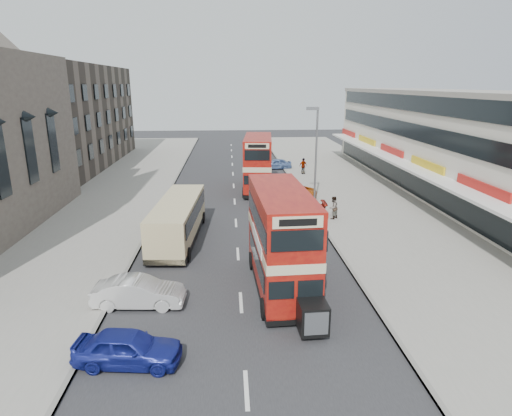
# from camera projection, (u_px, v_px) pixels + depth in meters

# --- Properties ---
(ground) EXTENTS (160.00, 160.00, 0.00)m
(ground) POSITION_uv_depth(u_px,v_px,m) (242.00, 325.00, 18.23)
(ground) COLOR #28282B
(ground) RESTS_ON ground
(road_surface) EXTENTS (12.00, 90.00, 0.01)m
(road_surface) POSITION_uv_depth(u_px,v_px,m) (235.00, 202.00, 37.40)
(road_surface) COLOR #28282B
(road_surface) RESTS_ON ground
(pavement_right) EXTENTS (12.00, 90.00, 0.15)m
(pavement_right) POSITION_uv_depth(u_px,v_px,m) (370.00, 198.00, 38.12)
(pavement_right) COLOR gray
(pavement_right) RESTS_ON ground
(pavement_left) EXTENTS (12.00, 90.00, 0.15)m
(pavement_left) POSITION_uv_depth(u_px,v_px,m) (94.00, 203.00, 36.65)
(pavement_left) COLOR gray
(pavement_left) RESTS_ON ground
(kerb_left) EXTENTS (0.20, 90.00, 0.16)m
(kerb_left) POSITION_uv_depth(u_px,v_px,m) (164.00, 202.00, 37.01)
(kerb_left) COLOR gray
(kerb_left) RESTS_ON ground
(kerb_right) EXTENTS (0.20, 90.00, 0.16)m
(kerb_right) POSITION_uv_depth(u_px,v_px,m) (304.00, 200.00, 37.76)
(kerb_right) COLOR gray
(kerb_right) RESTS_ON ground
(brick_terrace) EXTENTS (14.00, 28.00, 12.00)m
(brick_terrace) POSITION_uv_depth(u_px,v_px,m) (48.00, 117.00, 51.64)
(brick_terrace) COLOR #66594C
(brick_terrace) RESTS_ON ground
(commercial_row) EXTENTS (9.90, 46.20, 9.30)m
(commercial_row) POSITION_uv_depth(u_px,v_px,m) (452.00, 143.00, 39.25)
(commercial_row) COLOR beige
(commercial_row) RESTS_ON ground
(street_lamp) EXTENTS (1.00, 0.20, 8.12)m
(street_lamp) POSITION_uv_depth(u_px,v_px,m) (315.00, 149.00, 34.56)
(street_lamp) COLOR slate
(street_lamp) RESTS_ON ground
(bus_main) EXTENTS (2.79, 8.90, 4.88)m
(bus_main) POSITION_uv_depth(u_px,v_px,m) (281.00, 240.00, 20.86)
(bus_main) COLOR black
(bus_main) RESTS_ON ground
(bus_second) EXTENTS (3.17, 9.20, 4.97)m
(bus_second) POSITION_uv_depth(u_px,v_px,m) (258.00, 163.00, 40.62)
(bus_second) COLOR black
(bus_second) RESTS_ON ground
(coach) EXTENTS (2.97, 9.45, 2.47)m
(coach) POSITION_uv_depth(u_px,v_px,m) (178.00, 219.00, 27.83)
(coach) COLOR black
(coach) RESTS_ON ground
(car_left_near) EXTENTS (4.04, 1.99, 1.33)m
(car_left_near) POSITION_uv_depth(u_px,v_px,m) (128.00, 348.00, 15.57)
(car_left_near) COLOR navy
(car_left_near) RESTS_ON ground
(car_left_front) EXTENTS (4.23, 1.68, 1.37)m
(car_left_front) POSITION_uv_depth(u_px,v_px,m) (139.00, 292.00, 19.67)
(car_left_front) COLOR silver
(car_left_front) RESTS_ON ground
(car_right_a) EXTENTS (4.43, 1.93, 1.27)m
(car_right_a) POSITION_uv_depth(u_px,v_px,m) (297.00, 210.00, 32.78)
(car_right_a) COLOR #A51C10
(car_right_a) RESTS_ON ground
(car_right_b) EXTENTS (4.45, 2.35, 1.19)m
(car_right_b) POSITION_uv_depth(u_px,v_px,m) (292.00, 193.00, 38.05)
(car_right_b) COLOR #C15813
(car_right_b) RESTS_ON ground
(car_right_c) EXTENTS (3.76, 1.65, 1.26)m
(car_right_c) POSITION_uv_depth(u_px,v_px,m) (276.00, 164.00, 51.44)
(car_right_c) COLOR #5675AC
(car_right_c) RESTS_ON ground
(pedestrian_near) EXTENTS (0.76, 0.75, 1.73)m
(pedestrian_near) POSITION_uv_depth(u_px,v_px,m) (333.00, 208.00, 31.93)
(pedestrian_near) COLOR gray
(pedestrian_near) RESTS_ON pavement_right
(pedestrian_far) EXTENTS (1.12, 0.83, 1.77)m
(pedestrian_far) POSITION_uv_depth(u_px,v_px,m) (303.00, 166.00, 47.99)
(pedestrian_far) COLOR gray
(pedestrian_far) RESTS_ON pavement_right
(cyclist) EXTENTS (0.65, 1.74, 1.93)m
(cyclist) POSITION_uv_depth(u_px,v_px,m) (297.00, 203.00, 34.66)
(cyclist) COLOR gray
(cyclist) RESTS_ON ground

